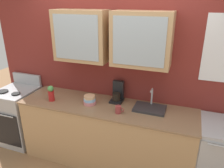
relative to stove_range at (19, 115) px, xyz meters
The scene contains 10 objects.
ground_plane 1.63m from the stove_range, ahead, with size 10.00×10.00×0.00m, color #936B47.
back_wall_unit 1.86m from the stove_range, 12.04° to the left, with size 3.90×0.42×2.61m.
counter 1.56m from the stove_range, ahead, with size 2.44×0.67×0.92m.
stove_range is the anchor object (origin of this frame).
sink_faucet 2.19m from the stove_range, ahead, with size 0.41×0.29×0.26m.
bowl_stack 1.42m from the stove_range, ahead, with size 0.17×0.17×0.13m.
vase 0.97m from the stove_range, ahead, with size 0.09×0.09×0.23m.
cup_near_sink 1.86m from the stove_range, ahead, with size 0.12×0.08×0.10m.
dishwasher 3.08m from the stove_range, ahead, with size 0.64×0.65×0.92m.
coffee_maker 1.76m from the stove_range, ahead, with size 0.17×0.20×0.29m.
Camera 1 is at (0.99, -2.47, 2.29)m, focal length 35.05 mm.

